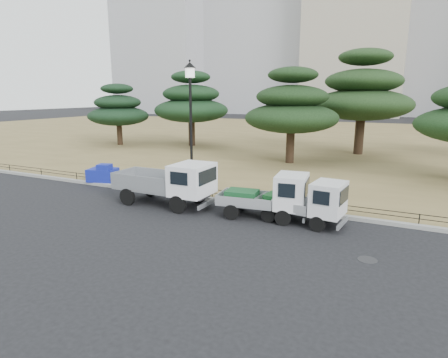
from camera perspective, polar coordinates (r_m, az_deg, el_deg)
The scene contains 14 objects.
ground at distance 15.56m, azimuth -3.21°, elevation -6.15°, with size 220.00×220.00×0.00m, color black.
lawn at distance 44.33m, azimuth 16.29°, elevation 5.81°, with size 120.00×56.00×0.15m, color olive.
curb at distance 17.75m, azimuth 0.84°, elevation -3.46°, with size 120.00×0.25×0.16m, color gray.
truck_large at distance 17.35m, azimuth -8.39°, elevation -0.36°, with size 4.73×1.95×2.05m.
truck_kei_front at distance 15.52m, azimuth 6.95°, elevation -2.59°, with size 3.76×1.92×1.91m.
truck_kei_rear at distance 15.14m, azimuth 12.50°, elevation -3.43°, with size 3.54×1.80×1.79m.
street_lamp at distance 18.35m, azimuth -5.11°, elevation 10.91°, with size 0.57×0.57×6.37m.
pipe_fence at distance 17.78m, azimuth 1.05°, elevation -2.23°, with size 38.00×0.04×0.40m.
tarp_pile at distance 22.63m, azimuth -17.95°, elevation 0.72°, with size 1.79×1.50×1.03m.
manhole at distance 12.73m, azimuth 21.02°, elevation -11.42°, with size 0.60×0.60×0.01m, color #2D2D30.
pine_west_far at distance 38.62m, azimuth -15.82°, elevation 10.11°, with size 5.87×5.87×5.93m.
pine_west_near at distance 36.71m, azimuth -5.02°, elevation 11.47°, with size 7.11×7.11×7.11m.
pine_center_left at distance 27.49m, azimuth 10.26°, elevation 10.54°, with size 6.68×6.68×6.79m.
pine_center_right at distance 33.20m, azimuth 20.35°, elevation 12.03°, with size 8.00×8.00×8.48m.
Camera 1 is at (7.14, -12.87, 5.03)m, focal length 30.00 mm.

